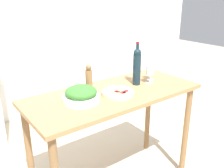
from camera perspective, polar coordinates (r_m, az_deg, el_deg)
The scene contains 9 objects.
wall_back at distance 3.67m, azimuth -18.57°, elevation 12.49°, with size 6.40×0.09×2.60m.
prep_counter at distance 2.11m, azimuth 0.52°, elevation -5.43°, with size 1.46×0.64×0.95m.
wine_bottle at distance 2.19m, azimuth 5.71°, elevation 4.19°, with size 0.07×0.07×0.38m.
wine_glass_near at distance 2.24m, azimuth 8.59°, elevation 2.86°, with size 0.07×0.07×0.16m.
wine_glass_far at distance 2.33m, azimuth 8.86°, elevation 3.49°, with size 0.07×0.07×0.16m.
pepper_mill at distance 2.04m, azimuth -5.31°, elevation 1.18°, with size 0.06×0.06×0.23m.
salad_bowl at distance 1.87m, azimuth -7.07°, elevation -2.46°, with size 0.28×0.28×0.12m.
homemade_pizza at distance 1.99m, azimuth 1.43°, elevation -2.01°, with size 0.26×0.26×0.04m.
salt_canister at distance 1.98m, azimuth -7.37°, elevation -1.13°, with size 0.06×0.06×0.11m.
Camera 1 is at (-1.16, -1.52, 1.71)m, focal length 40.00 mm.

